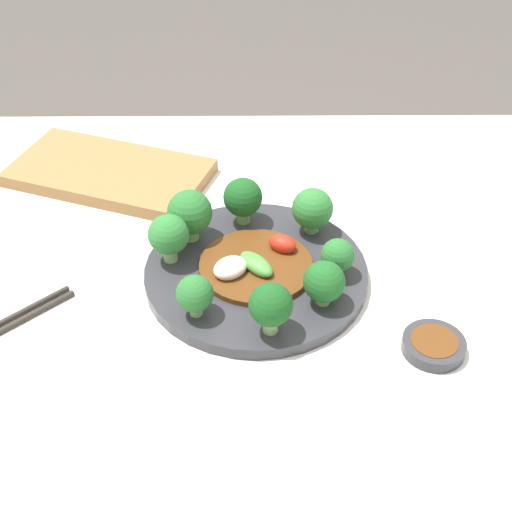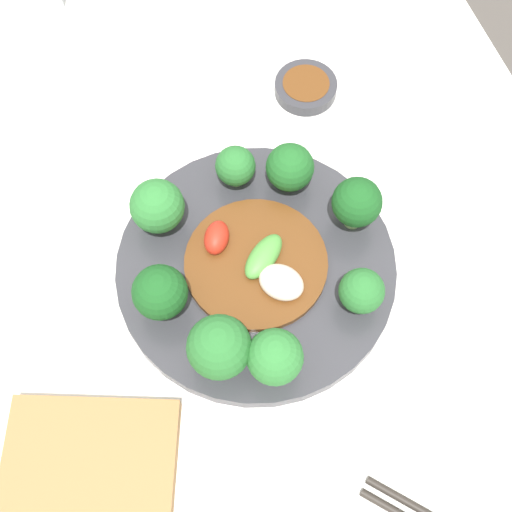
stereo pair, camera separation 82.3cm
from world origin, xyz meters
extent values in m
cube|color=silver|center=(0.00, 0.00, 0.37)|extent=(1.17, 0.79, 0.74)
cylinder|color=#333338|center=(0.01, 0.03, 0.75)|extent=(0.28, 0.28, 0.02)
cylinder|color=#89B76B|center=(0.09, -0.03, 0.77)|extent=(0.02, 0.02, 0.02)
sphere|color=#286B2D|center=(0.09, -0.03, 0.80)|extent=(0.06, 0.06, 0.06)
cylinder|color=#89B76B|center=(-0.01, 0.14, 0.77)|extent=(0.02, 0.02, 0.02)
sphere|color=#19511E|center=(-0.01, 0.14, 0.80)|extent=(0.05, 0.05, 0.05)
cylinder|color=#70A356|center=(0.02, -0.07, 0.77)|extent=(0.02, 0.02, 0.02)
sphere|color=#19511E|center=(0.02, -0.07, 0.80)|extent=(0.05, 0.05, 0.05)
cylinder|color=#89B76B|center=(0.08, 0.11, 0.77)|extent=(0.02, 0.02, 0.01)
sphere|color=#286B2D|center=(0.08, 0.11, 0.79)|extent=(0.04, 0.04, 0.04)
cylinder|color=#70A356|center=(-0.07, -0.05, 0.77)|extent=(0.02, 0.02, 0.01)
sphere|color=#2D7533|center=(-0.07, -0.05, 0.80)|extent=(0.05, 0.05, 0.05)
cylinder|color=#7AAD5B|center=(-0.07, 0.09, 0.77)|extent=(0.02, 0.02, 0.01)
sphere|color=#1E5B23|center=(-0.07, 0.09, 0.79)|extent=(0.05, 0.05, 0.05)
cylinder|color=#89B76B|center=(0.12, 0.01, 0.77)|extent=(0.02, 0.02, 0.02)
sphere|color=#2D7533|center=(0.12, 0.01, 0.80)|extent=(0.05, 0.05, 0.05)
cylinder|color=#89B76B|center=(-0.09, 0.04, 0.77)|extent=(0.01, 0.01, 0.01)
sphere|color=#286B2D|center=(-0.09, 0.04, 0.79)|extent=(0.04, 0.04, 0.04)
cylinder|color=#5B3314|center=(0.01, 0.03, 0.76)|extent=(0.14, 0.14, 0.01)
ellipsoid|color=red|center=(-0.03, 0.00, 0.77)|extent=(0.04, 0.04, 0.02)
ellipsoid|color=#4C933D|center=(0.01, 0.04, 0.77)|extent=(0.05, 0.06, 0.02)
ellipsoid|color=beige|center=(0.04, 0.05, 0.77)|extent=(0.06, 0.06, 0.02)
cylinder|color=#333338|center=(-0.19, 0.16, 0.75)|extent=(0.07, 0.07, 0.01)
cylinder|color=#5B3314|center=(-0.19, 0.16, 0.76)|extent=(0.05, 0.05, 0.00)
cube|color=olive|center=(0.23, -0.20, 0.75)|extent=(0.32, 0.24, 0.02)
camera|label=1|loc=(0.01, 0.71, 1.34)|focal=50.00mm
camera|label=2|loc=(0.29, -0.06, 1.40)|focal=50.00mm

